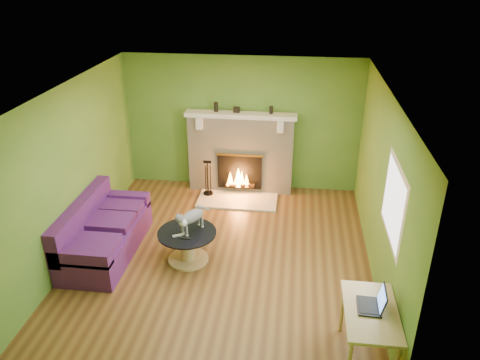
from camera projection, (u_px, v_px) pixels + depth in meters
The scene contains 22 objects.
floor at pixel (223, 254), 7.30m from camera, with size 5.00×5.00×0.00m, color brown.
ceiling at pixel (219, 91), 6.18m from camera, with size 5.00×5.00×0.00m, color white.
wall_back at pixel (242, 124), 8.98m from camera, with size 5.00×5.00×0.00m, color #4A7E29.
wall_front at pixel (179, 290), 4.51m from camera, with size 5.00×5.00×0.00m, color #4A7E29.
wall_left at pixel (73, 171), 7.00m from camera, with size 5.00×5.00×0.00m, color #4A7E29.
wall_right at pixel (381, 188), 6.49m from camera, with size 5.00×5.00×0.00m, color #4A7E29.
window_frame at pixel (394, 203), 5.58m from camera, with size 1.20×1.20×0.00m, color silver.
window_pane at pixel (393, 203), 5.58m from camera, with size 1.06×1.06×0.00m, color white.
fireplace at pixel (241, 153), 9.04m from camera, with size 2.10×0.46×1.58m.
hearth at pixel (237, 200), 8.91m from camera, with size 1.50×0.75×0.03m, color beige.
mantel at pixel (241, 115), 8.69m from camera, with size 2.10×0.28×0.08m, color white.
sofa at pixel (102, 233), 7.24m from camera, with size 0.88×1.92×0.86m.
coffee_table at pixel (188, 244), 7.05m from camera, with size 0.88×0.88×0.50m.
desk at pixel (370, 317), 5.10m from camera, with size 0.58×1.00×0.74m.
cat at pixel (192, 219), 6.91m from camera, with size 0.24×0.64×0.40m, color slate, non-canonical shape.
remote_silver at pixel (178, 235), 6.86m from camera, with size 0.17×0.04×0.02m, color #959598.
remote_black at pixel (185, 238), 6.79m from camera, with size 0.16×0.04×0.02m, color black.
laptop at pixel (370, 298), 5.06m from camera, with size 0.29×0.33×0.25m, color black, non-canonical shape.
fire_tools at pixel (208, 177), 8.95m from camera, with size 0.19×0.19×0.70m, color black, non-canonical shape.
mantel_vase_left at pixel (216, 107), 8.72m from camera, with size 0.08×0.08×0.18m, color black.
mantel_vase_right at pixel (271, 110), 8.61m from camera, with size 0.07×0.07×0.14m, color black.
mantel_box at pixel (237, 110), 8.69m from camera, with size 0.12×0.08×0.10m, color black.
Camera 1 is at (1.03, -6.00, 4.20)m, focal length 35.00 mm.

